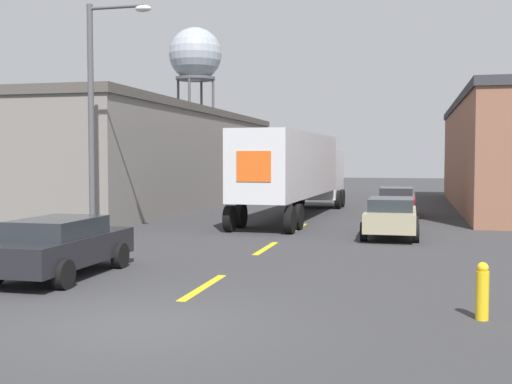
% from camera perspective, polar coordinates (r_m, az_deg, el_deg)
% --- Properties ---
extents(ground_plane, '(160.00, 160.00, 0.00)m').
position_cam_1_polar(ground_plane, '(11.09, -10.20, -11.66)').
color(ground_plane, '#333335').
extents(road_centerline, '(0.20, 15.12, 0.01)m').
position_cam_1_polar(road_centerline, '(19.94, 0.89, -5.01)').
color(road_centerline, gold).
rests_on(road_centerline, ground_plane).
extents(warehouse_left, '(8.45, 27.77, 5.65)m').
position_cam_1_polar(warehouse_left, '(38.94, -9.35, 3.07)').
color(warehouse_left, slate).
rests_on(warehouse_left, ground_plane).
extents(semi_truck, '(3.14, 15.27, 3.88)m').
position_cam_1_polar(semi_truck, '(30.22, 3.66, 2.16)').
color(semi_truck, silver).
rests_on(semi_truck, ground_plane).
extents(parked_car_left_near, '(1.93, 4.38, 1.39)m').
position_cam_1_polar(parked_car_left_near, '(15.86, -16.97, -4.55)').
color(parked_car_left_near, black).
rests_on(parked_car_left_near, ground_plane).
extents(parked_car_right_far, '(1.93, 4.38, 1.39)m').
position_cam_1_polar(parked_car_right_far, '(31.26, 12.37, -0.78)').
color(parked_car_right_far, maroon).
rests_on(parked_car_right_far, ground_plane).
extents(parked_car_right_mid, '(1.93, 4.38, 1.39)m').
position_cam_1_polar(parked_car_right_mid, '(23.15, 11.91, -2.11)').
color(parked_car_right_mid, tan).
rests_on(parked_car_right_mid, ground_plane).
extents(water_tower, '(5.85, 5.85, 17.16)m').
position_cam_1_polar(water_tower, '(72.85, -5.41, 11.92)').
color(water_tower, '#47474C').
rests_on(water_tower, ground_plane).
extents(street_lamp, '(2.29, 0.32, 7.90)m').
position_cam_1_polar(street_lamp, '(22.23, -13.87, 7.53)').
color(street_lamp, '#4C4C51').
rests_on(street_lamp, ground_plane).
extents(fire_hydrant, '(0.22, 0.22, 1.01)m').
position_cam_1_polar(fire_hydrant, '(11.88, 19.48, -8.31)').
color(fire_hydrant, gold).
rests_on(fire_hydrant, ground_plane).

